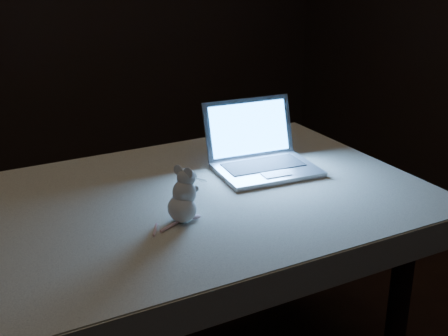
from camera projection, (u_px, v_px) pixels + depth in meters
table at (190, 301)px, 2.01m from camera, size 1.41×0.92×0.75m
tablecloth at (207, 213)px, 1.87m from camera, size 1.55×1.08×0.10m
laptop at (268, 141)px, 2.02m from camera, size 0.36×0.32×0.23m
plush_mouse at (182, 195)px, 1.68m from camera, size 0.13×0.13×0.16m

